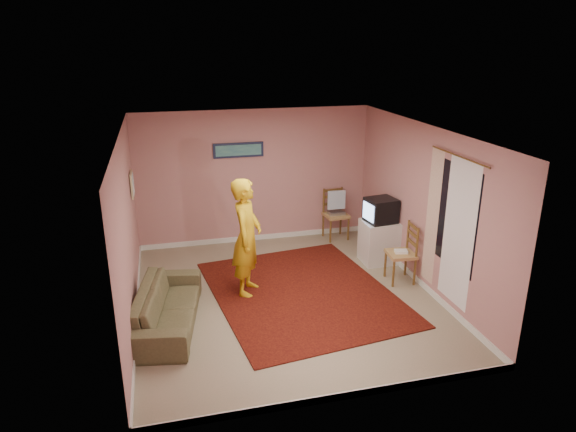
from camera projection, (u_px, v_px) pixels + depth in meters
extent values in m
plane|color=gray|center=(286.00, 297.00, 8.02)|extent=(5.00, 5.00, 0.00)
cube|color=#AB7770|center=(255.00, 177.00, 9.88)|extent=(4.50, 0.02, 2.60)
cube|color=#AB7770|center=(344.00, 297.00, 5.30)|extent=(4.50, 0.02, 2.60)
cube|color=#AB7770|center=(127.00, 232.00, 7.07)|extent=(0.02, 5.00, 2.60)
cube|color=#AB7770|center=(423.00, 207.00, 8.11)|extent=(0.02, 5.00, 2.60)
cube|color=white|center=(285.00, 131.00, 7.17)|extent=(4.50, 5.00, 0.02)
cube|color=silver|center=(256.00, 238.00, 10.28)|extent=(4.50, 0.02, 0.10)
cube|color=silver|center=(339.00, 396.00, 5.72)|extent=(4.50, 0.02, 0.10)
cube|color=silver|center=(137.00, 312.00, 7.49)|extent=(0.02, 5.00, 0.10)
cube|color=silver|center=(416.00, 279.00, 8.52)|extent=(0.02, 5.00, 0.10)
cube|color=black|center=(455.00, 217.00, 7.24)|extent=(0.01, 1.10, 1.50)
cube|color=white|center=(458.00, 234.00, 7.16)|extent=(0.01, 0.75, 2.10)
cube|color=#EDE6CA|center=(432.00, 218.00, 7.80)|extent=(0.01, 0.35, 2.10)
cylinder|color=brown|center=(459.00, 156.00, 6.94)|extent=(0.02, 1.40, 0.02)
cube|color=#131934|center=(238.00, 150.00, 9.61)|extent=(0.95, 0.03, 0.28)
cube|color=#2A5C76|center=(239.00, 150.00, 9.59)|extent=(0.86, 0.01, 0.20)
cube|color=tan|center=(132.00, 184.00, 8.46)|extent=(0.03, 0.38, 0.42)
cube|color=#B5C1C6|center=(133.00, 184.00, 8.47)|extent=(0.01, 0.30, 0.34)
cube|color=black|center=(302.00, 292.00, 8.15)|extent=(3.06, 3.63, 0.02)
cube|color=silver|center=(379.00, 242.00, 9.19)|extent=(0.60, 0.55, 0.77)
cube|color=black|center=(381.00, 210.00, 8.99)|extent=(0.54, 0.50, 0.43)
cube|color=#8CB2F2|center=(368.00, 212.00, 8.90)|extent=(0.06, 0.35, 0.30)
cube|color=#A4904F|center=(336.00, 215.00, 10.24)|extent=(0.49, 0.47, 0.05)
cube|color=brown|center=(336.00, 203.00, 10.15)|extent=(0.46, 0.08, 0.52)
cube|color=#A9A9AE|center=(336.00, 213.00, 10.22)|extent=(0.33, 0.24, 0.06)
cube|color=#81B1D4|center=(337.00, 200.00, 10.13)|extent=(0.36, 0.04, 0.38)
cube|color=#A4904F|center=(401.00, 254.00, 8.42)|extent=(0.46, 0.48, 0.05)
cube|color=brown|center=(402.00, 240.00, 8.33)|extent=(0.08, 0.45, 0.51)
cube|color=white|center=(401.00, 251.00, 8.40)|extent=(0.23, 0.19, 0.04)
imported|color=brown|center=(167.00, 307.00, 7.16)|extent=(1.09, 2.06, 0.57)
imported|color=gold|center=(247.00, 237.00, 7.89)|extent=(0.68, 0.80, 1.87)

